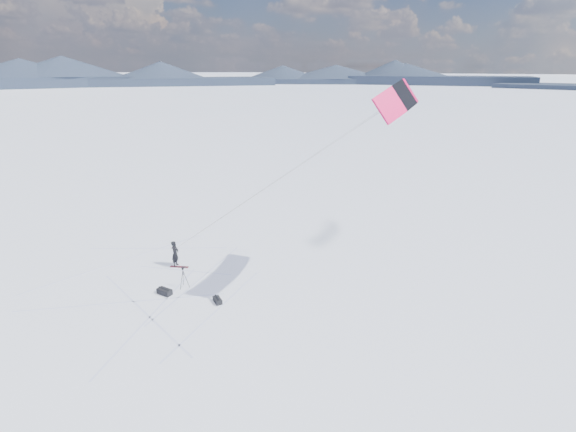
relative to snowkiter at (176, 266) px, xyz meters
The scene contains 9 objects.
ground 2.10m from the snowkiter, 69.74° to the right, with size 1800.00×1800.00×0.00m, color white.
horizon_hills 3.63m from the snowkiter, 69.74° to the right, with size 704.47×706.88×8.00m.
snow_tracks 2.63m from the snowkiter, 83.12° to the right, with size 17.62×14.39×0.01m.
snowkiter is the anchor object (origin of this frame).
snowboard 0.34m from the snowkiter, 11.80° to the right, with size 1.33×0.25×0.04m, color maroon.
tripod 3.49m from the snowkiter, 39.65° to the right, with size 0.64×0.60×1.43m.
gear_bag_a 3.97m from the snowkiter, 58.56° to the right, with size 0.97×0.49×0.43m.
gear_bag_b 6.19m from the snowkiter, 25.34° to the right, with size 0.85×0.75×0.35m.
power_kite 18.77m from the snowkiter, ahead, with size 15.63×6.30×11.57m.
Camera 1 is at (18.76, -18.18, 13.45)m, focal length 26.00 mm.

